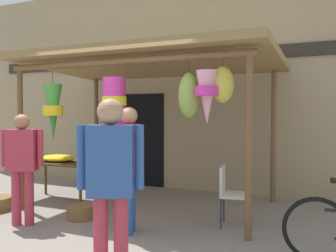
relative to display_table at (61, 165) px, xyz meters
name	(u,v)px	position (x,y,z in m)	size (l,w,h in m)	color
ground_plane	(119,221)	(1.62, -0.66, -0.64)	(30.00, 30.00, 0.00)	gray
shop_facade	(185,84)	(1.61, 1.97, 1.55)	(10.73, 0.29, 4.40)	#9E8966
market_stall_canopy	(149,72)	(1.67, 0.19, 1.62)	(4.26, 2.64, 2.56)	brown
display_table	(61,165)	(0.00, 0.00, 0.00)	(1.40, 0.71, 0.72)	brown
flower_heap_on_table	(58,158)	(-0.03, -0.05, 0.13)	(0.68, 0.47, 0.12)	yellow
folding_chair	(230,190)	(3.15, -0.22, -0.14)	(0.46, 0.46, 0.84)	beige
wicker_basket_spare	(81,212)	(1.03, -0.79, -0.54)	(0.42, 0.42, 0.21)	brown
vendor_in_orange	(111,177)	(2.65, -2.48, 0.37)	(0.54, 0.37, 1.71)	#B23347
customer_foreground	(22,160)	(0.46, -1.36, 0.27)	(0.55, 0.36, 1.57)	#B23347
shopper_by_bananas	(129,159)	(2.01, -1.05, 0.34)	(0.33, 0.57, 1.66)	#2D5193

